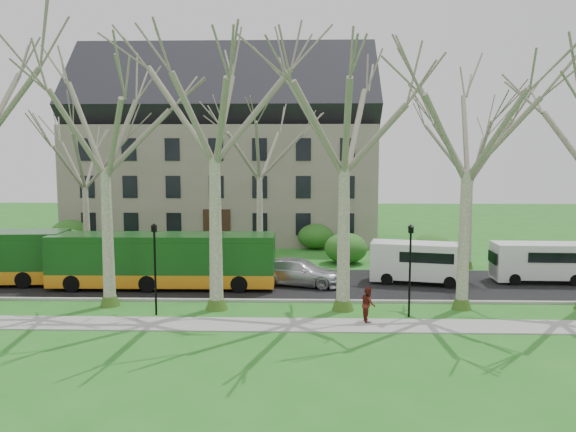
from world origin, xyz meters
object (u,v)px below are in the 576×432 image
object	(u,v)px
bus_follow	(163,260)
van_a	(419,263)
sedan	(299,272)
van_b	(540,263)
pedestrian_b	(368,304)

from	to	relation	value
bus_follow	van_a	world-z (taller)	bus_follow
sedan	van_a	xyz separation A→B (m)	(7.03, 0.60, 0.45)
van_a	van_b	xyz separation A→B (m)	(7.23, 0.46, -0.04)
bus_follow	pedestrian_b	bearing A→B (deg)	-30.66
bus_follow	van_b	bearing A→B (deg)	4.17
sedan	van_b	xyz separation A→B (m)	(14.26, 1.06, 0.41)
van_a	pedestrian_b	distance (m)	8.62
bus_follow	sedan	distance (m)	7.82
sedan	van_b	size ratio (longest dim) A/B	0.97
pedestrian_b	sedan	bearing A→B (deg)	18.19
van_a	pedestrian_b	size ratio (longest dim) A/B	3.44
van_a	van_b	bearing A→B (deg)	16.36
van_a	van_b	size ratio (longest dim) A/B	1.03
bus_follow	van_b	distance (m)	22.08
van_a	bus_follow	bearing A→B (deg)	-161.74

